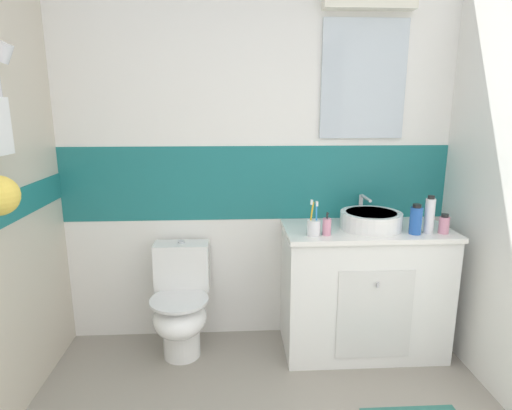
{
  "coord_description": "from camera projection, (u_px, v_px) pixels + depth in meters",
  "views": [
    {
      "loc": [
        -0.16,
        -0.4,
        1.6
      ],
      "look_at": [
        -0.04,
        1.81,
        1.09
      ],
      "focal_mm": 29.61,
      "sensor_mm": 36.0,
      "label": 1
    }
  ],
  "objects": [
    {
      "name": "toothbrush_cup",
      "position": [
        314.0,
        227.0,
        2.52
      ],
      "size": [
        0.08,
        0.08,
        0.22
      ],
      "color": "white",
      "rests_on": "vanity_cabinet"
    },
    {
      "name": "lotion_bottle_short",
      "position": [
        444.0,
        224.0,
        2.56
      ],
      "size": [
        0.06,
        0.06,
        0.12
      ],
      "color": "pink",
      "rests_on": "vanity_cabinet"
    },
    {
      "name": "soap_dispenser",
      "position": [
        327.0,
        226.0,
        2.53
      ],
      "size": [
        0.05,
        0.05,
        0.14
      ],
      "color": "pink",
      "rests_on": "vanity_cabinet"
    },
    {
      "name": "toilet",
      "position": [
        181.0,
        305.0,
        2.75
      ],
      "size": [
        0.37,
        0.5,
        0.74
      ],
      "color": "white",
      "rests_on": "ground_plane"
    },
    {
      "name": "mouthwash_bottle",
      "position": [
        416.0,
        220.0,
        2.54
      ],
      "size": [
        0.07,
        0.07,
        0.18
      ],
      "color": "#2659B2",
      "rests_on": "vanity_cabinet"
    },
    {
      "name": "shampoo_bottle_tall",
      "position": [
        429.0,
        215.0,
        2.56
      ],
      "size": [
        0.06,
        0.06,
        0.23
      ],
      "color": "white",
      "rests_on": "vanity_cabinet"
    },
    {
      "name": "vanity_cabinet",
      "position": [
        363.0,
        289.0,
        2.79
      ],
      "size": [
        1.05,
        0.53,
        0.85
      ],
      "color": "white",
      "rests_on": "ground_plane"
    },
    {
      "name": "sink_basin",
      "position": [
        371.0,
        219.0,
        2.67
      ],
      "size": [
        0.38,
        0.43,
        0.18
      ],
      "color": "white",
      "rests_on": "vanity_cabinet"
    },
    {
      "name": "wall_back_tiled",
      "position": [
        258.0,
        158.0,
        2.86
      ],
      "size": [
        3.2,
        0.2,
        2.5
      ],
      "color": "white",
      "rests_on": "ground_plane"
    }
  ]
}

